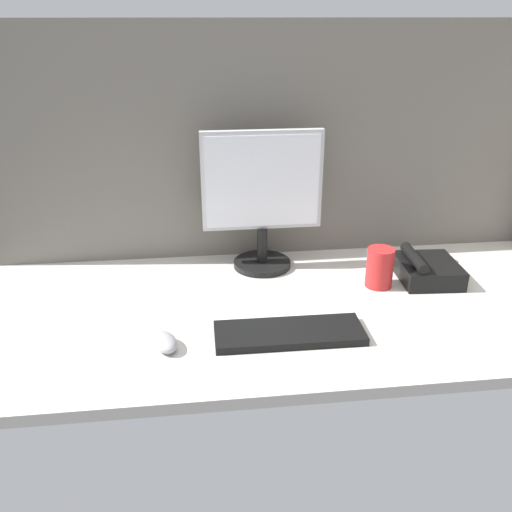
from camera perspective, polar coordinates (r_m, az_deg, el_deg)
ground_plane at (r=154.11cm, az=3.99°, el=-5.27°), size 180.00×80.00×3.00cm
cubicle_wall_back at (r=175.57cm, az=2.06°, el=11.65°), size 180.00×5.00×72.55cm
monitor at (r=166.27cm, az=0.65°, el=6.29°), size 36.45×18.00×42.85cm
keyboard at (r=137.28cm, az=3.48°, el=-8.01°), size 37.13×13.37×2.00cm
mouse at (r=134.18cm, az=-9.51°, el=-8.80°), size 8.52×10.93×3.40cm
mug_red_plastic at (r=163.25cm, az=12.75°, el=-1.18°), size 7.80×7.80×11.80cm
desk_phone at (r=172.24cm, az=17.31°, el=-1.34°), size 18.07×19.95×8.80cm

